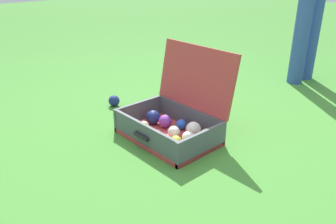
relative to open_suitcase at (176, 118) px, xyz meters
The scene contains 3 objects.
ground_plane 0.13m from the open_suitcase, 59.75° to the right, with size 16.00×16.00×0.00m, color #3D7A2D.
open_suitcase is the anchor object (origin of this frame).
stray_ball_on_grass 0.61m from the open_suitcase, behind, with size 0.08×0.08×0.08m, color navy.
Camera 1 is at (1.21, -1.12, 0.90)m, focal length 36.12 mm.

